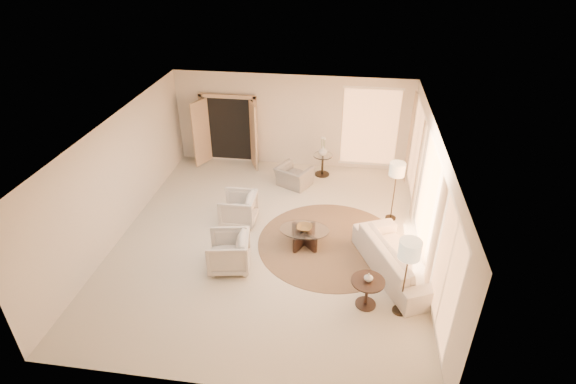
# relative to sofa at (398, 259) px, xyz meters

# --- Properties ---
(room) EXTENTS (7.04, 8.04, 2.83)m
(room) POSITION_rel_sofa_xyz_m (-2.90, 0.77, 1.03)
(room) COLOR beige
(room) RESTS_ON ground
(windows_right) EXTENTS (0.10, 6.40, 2.40)m
(windows_right) POSITION_rel_sofa_xyz_m (0.55, 0.87, 0.98)
(windows_right) COLOR #FFAB66
(windows_right) RESTS_ON room
(window_back_corner) EXTENTS (1.70, 0.10, 2.40)m
(window_back_corner) POSITION_rel_sofa_xyz_m (-0.60, 4.72, 0.98)
(window_back_corner) COLOR #FFAB66
(window_back_corner) RESTS_ON room
(curtains_right) EXTENTS (0.06, 5.20, 2.60)m
(curtains_right) POSITION_rel_sofa_xyz_m (0.50, 1.77, 0.93)
(curtains_right) COLOR beige
(curtains_right) RESTS_ON room
(french_doors) EXTENTS (1.95, 0.66, 2.16)m
(french_doors) POSITION_rel_sofa_xyz_m (-4.80, 4.59, 0.70)
(french_doors) COLOR tan
(french_doors) RESTS_ON room
(area_rug) EXTENTS (3.89, 3.89, 0.01)m
(area_rug) POSITION_rel_sofa_xyz_m (-1.45, 0.82, -0.36)
(area_rug) COLOR #402C1D
(area_rug) RESTS_ON room
(sofa) EXTENTS (1.93, 2.69, 0.73)m
(sofa) POSITION_rel_sofa_xyz_m (0.00, 0.00, 0.00)
(sofa) COLOR beige
(sofa) RESTS_ON room
(armchair_left) EXTENTS (0.79, 0.84, 0.86)m
(armchair_left) POSITION_rel_sofa_xyz_m (-3.77, 1.40, 0.06)
(armchair_left) COLOR beige
(armchair_left) RESTS_ON room
(armchair_right) EXTENTS (0.93, 0.98, 0.88)m
(armchair_right) POSITION_rel_sofa_xyz_m (-3.57, -0.32, 0.07)
(armchair_right) COLOR beige
(armchair_right) RESTS_ON room
(accent_chair) EXTENTS (1.06, 0.93, 0.78)m
(accent_chair) POSITION_rel_sofa_xyz_m (-2.66, 3.41, 0.02)
(accent_chair) COLOR gray
(accent_chair) RESTS_ON room
(coffee_table) EXTENTS (1.32, 1.32, 0.42)m
(coffee_table) POSITION_rel_sofa_xyz_m (-2.06, 0.71, -0.10)
(coffee_table) COLOR black
(coffee_table) RESTS_ON room
(end_table) EXTENTS (0.65, 0.65, 0.61)m
(end_table) POSITION_rel_sofa_xyz_m (-0.65, -1.06, 0.05)
(end_table) COLOR black
(end_table) RESTS_ON room
(side_table) EXTENTS (0.56, 0.56, 0.65)m
(side_table) POSITION_rel_sofa_xyz_m (-1.90, 4.17, 0.03)
(side_table) COLOR #2D241B
(side_table) RESTS_ON room
(floor_lamp_near) EXTENTS (0.38, 0.38, 1.56)m
(floor_lamp_near) POSITION_rel_sofa_xyz_m (0.00, 2.09, 0.96)
(floor_lamp_near) COLOR #2D241B
(floor_lamp_near) RESTS_ON room
(floor_lamp_far) EXTENTS (0.40, 0.40, 1.67)m
(floor_lamp_far) POSITION_rel_sofa_xyz_m (-0.00, -1.14, 1.05)
(floor_lamp_far) COLOR #2D241B
(floor_lamp_far) RESTS_ON room
(bowl) EXTENTS (0.39, 0.39, 0.09)m
(bowl) POSITION_rel_sofa_xyz_m (-2.06, 0.71, 0.10)
(bowl) COLOR brown
(bowl) RESTS_ON coffee_table
(end_vase) EXTENTS (0.23, 0.23, 0.18)m
(end_vase) POSITION_rel_sofa_xyz_m (-0.65, -1.06, 0.33)
(end_vase) COLOR silver
(end_vase) RESTS_ON end_table
(side_vase) EXTENTS (0.32, 0.32, 0.28)m
(side_vase) POSITION_rel_sofa_xyz_m (-1.90, 4.17, 0.42)
(side_vase) COLOR silver
(side_vase) RESTS_ON side_table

